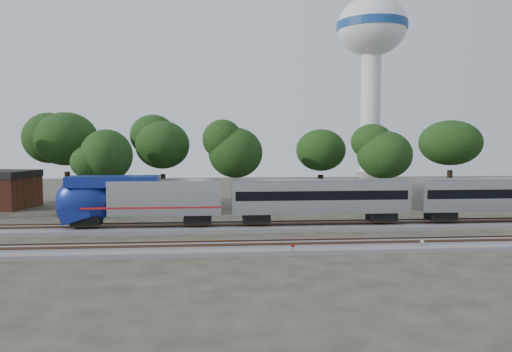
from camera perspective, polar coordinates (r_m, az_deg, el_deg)
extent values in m
plane|color=#383328|center=(46.30, 1.37, -7.35)|extent=(160.00, 160.00, 0.00)
cube|color=slate|center=(52.13, 0.64, -5.84)|extent=(160.00, 5.00, 0.40)
cube|color=brown|center=(51.35, 0.72, -5.48)|extent=(160.00, 0.08, 0.15)
cube|color=brown|center=(52.76, 0.57, -5.22)|extent=(160.00, 0.08, 0.15)
cube|color=slate|center=(42.37, 1.97, -8.14)|extent=(160.00, 5.00, 0.40)
cube|color=brown|center=(41.58, 2.09, -7.74)|extent=(160.00, 0.08, 0.15)
cube|color=brown|center=(42.97, 1.86, -7.35)|extent=(160.00, 0.08, 0.15)
cube|color=#A9ABB0|center=(51.66, -10.28, -2.38)|extent=(11.22, 3.18, 3.49)
ellipsoid|color=navy|center=(53.05, -18.97, -2.65)|extent=(5.72, 3.30, 4.87)
cube|color=navy|center=(52.24, -15.98, -0.59)|extent=(9.00, 3.11, 1.06)
cube|color=black|center=(52.81, -18.44, -1.51)|extent=(0.47, 2.44, 1.39)
cube|color=#A6191B|center=(51.90, -11.67, -3.37)|extent=(13.77, 3.22, 0.19)
cube|color=black|center=(53.26, -18.76, -4.75)|extent=(2.75, 2.33, 0.95)
cube|color=black|center=(51.75, -6.67, -4.81)|extent=(2.75, 2.33, 0.95)
cube|color=#A9ABB0|center=(52.64, 7.29, -2.40)|extent=(18.43, 3.18, 3.18)
cube|color=black|center=(52.60, 7.29, -2.06)|extent=(17.79, 3.23, 0.95)
cube|color=gray|center=(52.48, 7.31, -0.62)|extent=(18.00, 2.54, 0.37)
cube|color=black|center=(51.91, 0.03, -4.76)|extent=(2.75, 2.33, 0.95)
cube|color=black|center=(54.70, 14.14, -4.43)|extent=(2.75, 2.33, 0.95)
cube|color=#A9ABB0|center=(60.05, 26.16, -1.99)|extent=(18.43, 3.18, 3.18)
cube|color=black|center=(60.02, 26.17, -1.69)|extent=(17.79, 3.23, 0.95)
cube|color=gray|center=(59.92, 26.21, -0.43)|extent=(18.00, 2.54, 0.37)
cube|color=black|center=(57.15, 20.34, -4.20)|extent=(2.75, 2.33, 0.95)
cylinder|color=#512D19|center=(40.24, 4.24, -8.46)|extent=(0.06, 0.06, 0.88)
cylinder|color=#AE190C|center=(40.16, 4.24, -7.91)|extent=(0.31, 0.06, 0.31)
cylinder|color=#512D19|center=(44.21, 18.45, -7.57)|extent=(0.05, 0.05, 0.80)
cylinder|color=silver|center=(44.14, 18.46, -7.12)|extent=(0.28, 0.11, 0.28)
cube|color=#512D19|center=(42.10, 8.86, -8.34)|extent=(0.58, 0.48, 0.30)
cylinder|color=silver|center=(94.69, 12.93, 6.02)|extent=(3.61, 3.61, 25.24)
cone|color=silver|center=(94.91, 12.83, -0.52)|extent=(5.77, 5.77, 3.61)
ellipsoid|color=silver|center=(96.90, 13.10, 16.33)|extent=(12.62, 12.62, 10.72)
cylinder|color=navy|center=(96.90, 13.10, 16.33)|extent=(12.76, 12.76, 1.44)
cylinder|color=black|center=(71.07, -20.72, -1.57)|extent=(0.70, 0.70, 5.07)
ellipsoid|color=black|center=(70.77, -20.86, 3.98)|extent=(9.55, 9.55, 8.12)
cylinder|color=black|center=(62.84, -16.60, -2.67)|extent=(0.70, 0.70, 3.99)
ellipsoid|color=black|center=(62.45, -16.70, 2.26)|extent=(7.52, 7.52, 6.39)
cylinder|color=black|center=(69.41, -10.57, -1.68)|extent=(0.70, 0.70, 4.63)
ellipsoid|color=black|center=(69.08, -10.63, 3.51)|extent=(8.74, 8.74, 7.43)
cylinder|color=black|center=(66.45, -2.34, -2.11)|extent=(0.70, 0.70, 4.08)
ellipsoid|color=black|center=(66.09, -2.35, 2.67)|extent=(7.70, 7.70, 6.55)
cylinder|color=black|center=(73.71, 7.38, -1.49)|extent=(0.70, 0.70, 4.21)
ellipsoid|color=black|center=(73.39, 7.42, 2.95)|extent=(7.93, 7.93, 6.74)
cylinder|color=black|center=(66.87, 14.41, -2.25)|extent=(0.70, 0.70, 3.96)
ellipsoid|color=black|center=(66.51, 14.49, 2.36)|extent=(7.47, 7.47, 6.35)
cylinder|color=black|center=(80.68, 21.23, -1.05)|extent=(0.70, 0.70, 4.78)
ellipsoid|color=black|center=(80.40, 21.35, 3.56)|extent=(9.01, 9.01, 7.66)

